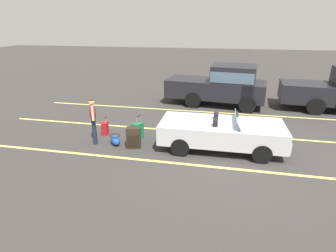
{
  "coord_description": "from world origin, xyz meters",
  "views": [
    {
      "loc": [
        -0.04,
        -8.71,
        4.05
      ],
      "look_at": [
        -1.8,
        -0.19,
        0.75
      ],
      "focal_mm": 28.99,
      "sensor_mm": 36.0,
      "label": 1
    }
  ],
  "objects_px": {
    "convertible_car": "(227,133)",
    "parked_pickup_truck_far": "(224,84)",
    "suitcase_medium_bright": "(138,131)",
    "suitcase_large_black": "(134,138)",
    "duffel_bag": "(115,140)",
    "suitcase_small_carryon": "(105,128)",
    "traveler_person": "(93,118)"
  },
  "relations": [
    {
      "from": "convertible_car",
      "to": "parked_pickup_truck_far",
      "type": "bearing_deg",
      "value": 92.06
    },
    {
      "from": "convertible_car",
      "to": "suitcase_large_black",
      "type": "height_order",
      "value": "convertible_car"
    },
    {
      "from": "convertible_car",
      "to": "duffel_bag",
      "type": "relative_size",
      "value": 5.94
    },
    {
      "from": "suitcase_large_black",
      "to": "parked_pickup_truck_far",
      "type": "xyz_separation_m",
      "value": [
        2.91,
        5.93,
        0.74
      ]
    },
    {
      "from": "convertible_car",
      "to": "duffel_bag",
      "type": "bearing_deg",
      "value": -174.14
    },
    {
      "from": "suitcase_small_carryon",
      "to": "parked_pickup_truck_far",
      "type": "bearing_deg",
      "value": -139.86
    },
    {
      "from": "convertible_car",
      "to": "suitcase_large_black",
      "type": "bearing_deg",
      "value": -170.16
    },
    {
      "from": "duffel_bag",
      "to": "traveler_person",
      "type": "xyz_separation_m",
      "value": [
        -0.76,
        -0.03,
        0.77
      ]
    },
    {
      "from": "suitcase_medium_bright",
      "to": "convertible_car",
      "type": "bearing_deg",
      "value": -155.72
    },
    {
      "from": "traveler_person",
      "to": "duffel_bag",
      "type": "bearing_deg",
      "value": -25.83
    },
    {
      "from": "duffel_bag",
      "to": "suitcase_small_carryon",
      "type": "bearing_deg",
      "value": 133.1
    },
    {
      "from": "suitcase_large_black",
      "to": "duffel_bag",
      "type": "distance_m",
      "value": 0.78
    },
    {
      "from": "suitcase_large_black",
      "to": "traveler_person",
      "type": "distance_m",
      "value": 1.6
    },
    {
      "from": "suitcase_small_carryon",
      "to": "duffel_bag",
      "type": "distance_m",
      "value": 1.08
    },
    {
      "from": "parked_pickup_truck_far",
      "to": "suitcase_medium_bright",
      "type": "bearing_deg",
      "value": -112.79
    },
    {
      "from": "traveler_person",
      "to": "parked_pickup_truck_far",
      "type": "distance_m",
      "value": 7.3
    },
    {
      "from": "suitcase_large_black",
      "to": "suitcase_small_carryon",
      "type": "bearing_deg",
      "value": -135.95
    },
    {
      "from": "suitcase_large_black",
      "to": "duffel_bag",
      "type": "xyz_separation_m",
      "value": [
        -0.74,
        0.14,
        -0.21
      ]
    },
    {
      "from": "suitcase_small_carryon",
      "to": "traveler_person",
      "type": "height_order",
      "value": "traveler_person"
    },
    {
      "from": "traveler_person",
      "to": "suitcase_medium_bright",
      "type": "bearing_deg",
      "value": -3.55
    },
    {
      "from": "convertible_car",
      "to": "suitcase_medium_bright",
      "type": "relative_size",
      "value": 4.49
    },
    {
      "from": "suitcase_large_black",
      "to": "suitcase_medium_bright",
      "type": "xyz_separation_m",
      "value": [
        -0.08,
        0.75,
        -0.06
      ]
    },
    {
      "from": "suitcase_small_carryon",
      "to": "parked_pickup_truck_far",
      "type": "relative_size",
      "value": 0.14
    },
    {
      "from": "convertible_car",
      "to": "parked_pickup_truck_far",
      "type": "height_order",
      "value": "parked_pickup_truck_far"
    },
    {
      "from": "suitcase_large_black",
      "to": "convertible_car",
      "type": "bearing_deg",
      "value": 86.5
    },
    {
      "from": "suitcase_medium_bright",
      "to": "duffel_bag",
      "type": "height_order",
      "value": "suitcase_medium_bright"
    },
    {
      "from": "convertible_car",
      "to": "suitcase_small_carryon",
      "type": "distance_m",
      "value": 4.64
    },
    {
      "from": "suitcase_small_carryon",
      "to": "traveler_person",
      "type": "relative_size",
      "value": 0.43
    },
    {
      "from": "suitcase_large_black",
      "to": "parked_pickup_truck_far",
      "type": "height_order",
      "value": "parked_pickup_truck_far"
    },
    {
      "from": "suitcase_medium_bright",
      "to": "parked_pickup_truck_far",
      "type": "distance_m",
      "value": 6.03
    },
    {
      "from": "suitcase_small_carryon",
      "to": "convertible_car",
      "type": "bearing_deg",
      "value": 166.9
    },
    {
      "from": "suitcase_large_black",
      "to": "suitcase_medium_bright",
      "type": "height_order",
      "value": "suitcase_medium_bright"
    }
  ]
}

